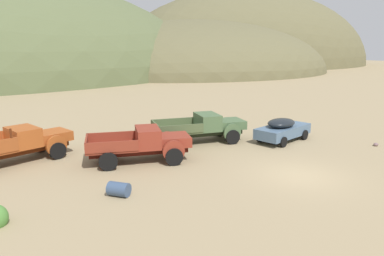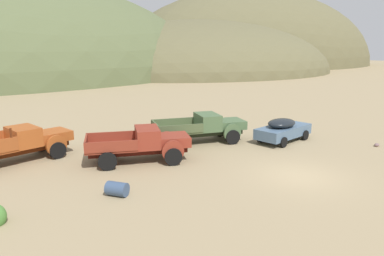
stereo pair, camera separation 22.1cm
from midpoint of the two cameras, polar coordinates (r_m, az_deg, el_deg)
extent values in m
plane|color=#998460|center=(18.42, 17.00, -7.39)|extent=(300.00, 300.00, 0.00)
ellipsoid|color=brown|center=(94.32, 1.18, 9.13)|extent=(71.69, 60.15, 25.94)
ellipsoid|color=brown|center=(122.92, 10.15, 9.82)|extent=(96.35, 55.40, 48.34)
cube|color=#51220D|center=(21.72, -26.42, -3.28)|extent=(5.95, 2.46, 0.36)
cube|color=#A34C1E|center=(22.40, -21.35, -1.15)|extent=(2.24, 2.13, 0.55)
cube|color=#B7B2A8|center=(22.77, -19.37, -0.84)|extent=(0.38, 1.15, 0.44)
cylinder|color=#A34C1E|center=(21.49, -20.70, -2.64)|extent=(1.21, 0.49, 1.20)
cylinder|color=#A34C1E|center=(23.28, -22.90, -1.67)|extent=(1.21, 0.49, 1.20)
cube|color=#A34C1E|center=(21.73, -25.23, -1.23)|extent=(1.83, 2.24, 1.05)
cube|color=black|center=(21.91, -23.79, -0.42)|extent=(0.48, 1.61, 0.59)
cube|color=#51220D|center=(20.35, -26.86, -0.71)|extent=(0.10, 0.10, 0.50)
cylinder|color=black|center=(21.52, -20.58, -3.38)|extent=(1.00, 0.52, 0.96)
cylinder|color=black|center=(23.39, -22.89, -2.31)|extent=(1.00, 0.52, 0.96)
cube|color=#42140D|center=(19.81, -8.28, -3.50)|extent=(5.39, 2.62, 0.36)
cube|color=maroon|center=(19.94, -2.68, -1.91)|extent=(2.16, 2.21, 0.55)
cube|color=#B7B2A8|center=(20.10, -0.47, -1.86)|extent=(0.46, 1.19, 0.44)
cylinder|color=maroon|center=(19.00, -2.75, -3.78)|extent=(1.20, 0.55, 1.20)
cylinder|color=maroon|center=(21.00, -3.81, -2.17)|extent=(1.20, 0.55, 1.20)
cube|color=maroon|center=(19.67, -6.88, -1.45)|extent=(1.81, 2.33, 1.05)
cube|color=black|center=(19.69, -5.29, -0.77)|extent=(0.59, 1.66, 0.59)
cube|color=maroon|center=(19.69, -12.56, -3.06)|extent=(3.23, 2.87, 0.12)
cube|color=maroon|center=(18.57, -12.55, -2.95)|extent=(2.60, 0.94, 0.55)
cube|color=maroon|center=(20.63, -12.65, -1.37)|extent=(2.60, 0.94, 0.55)
cube|color=maroon|center=(19.64, -16.38, -2.31)|extent=(0.76, 2.06, 0.55)
cylinder|color=black|center=(19.03, -2.71, -4.63)|extent=(1.00, 0.57, 0.96)
cylinder|color=black|center=(21.12, -3.82, -2.86)|extent=(1.00, 0.57, 0.96)
cylinder|color=black|center=(18.74, -13.12, -5.24)|extent=(1.00, 0.57, 0.96)
cylinder|color=black|center=(20.87, -13.17, -3.38)|extent=(1.00, 0.57, 0.96)
cube|color=#232B1B|center=(23.53, 1.51, -0.74)|extent=(5.87, 2.37, 0.36)
cube|color=#47603D|center=(24.20, 6.31, 0.67)|extent=(2.21, 2.17, 0.55)
cube|color=#B7B2A8|center=(24.55, 8.13, 0.73)|extent=(0.37, 1.21, 0.44)
cylinder|color=#47603D|center=(23.24, 6.78, -0.75)|extent=(1.21, 0.46, 1.20)
cylinder|color=#47603D|center=(25.13, 4.81, 0.34)|extent=(1.21, 0.46, 1.20)
cube|color=#47603D|center=(23.56, 2.78, 1.02)|extent=(1.80, 2.32, 1.05)
cube|color=black|center=(23.73, 4.16, 1.61)|extent=(0.47, 1.70, 0.59)
cube|color=#495735|center=(23.02, -2.22, -0.44)|extent=(3.36, 2.78, 0.12)
cube|color=#495735|center=(21.94, -1.49, -0.20)|extent=(2.87, 0.80, 0.55)
cube|color=#495735|center=(23.96, -2.90, 0.91)|extent=(2.87, 0.80, 0.55)
cube|color=#495735|center=(22.63, -5.66, 0.14)|extent=(0.61, 2.10, 0.55)
cylinder|color=black|center=(23.25, 6.82, -1.45)|extent=(1.00, 0.50, 0.96)
cylinder|color=black|center=(25.24, 4.75, -0.26)|extent=(1.00, 0.50, 0.96)
cylinder|color=black|center=(22.02, -2.06, -2.18)|extent=(1.00, 0.50, 0.96)
cylinder|color=black|center=(24.11, -3.47, -0.86)|extent=(1.00, 0.50, 0.96)
cube|color=slate|center=(24.61, 14.73, -0.51)|extent=(4.60, 2.63, 0.68)
ellipsoid|color=black|center=(24.27, 14.48, 0.77)|extent=(2.53, 1.99, 0.57)
ellipsoid|color=slate|center=(26.24, 17.00, 0.32)|extent=(1.23, 1.58, 0.61)
cylinder|color=black|center=(25.40, 17.98, -1.10)|extent=(0.71, 0.34, 0.68)
cylinder|color=black|center=(26.25, 14.61, -0.44)|extent=(0.71, 0.34, 0.68)
cylinder|color=black|center=(23.14, 14.76, -2.23)|extent=(0.71, 0.34, 0.68)
cylinder|color=black|center=(24.07, 11.21, -1.46)|extent=(0.71, 0.34, 0.68)
cylinder|color=#384C6B|center=(15.62, -11.58, -9.58)|extent=(1.05, 1.08, 0.61)
ellipsoid|color=#755B5C|center=(25.60, 27.82, -2.43)|extent=(0.36, 0.27, 0.22)
camera|label=1|loc=(0.11, -89.72, 0.06)|focal=33.13mm
camera|label=2|loc=(0.11, 90.28, -0.06)|focal=33.13mm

